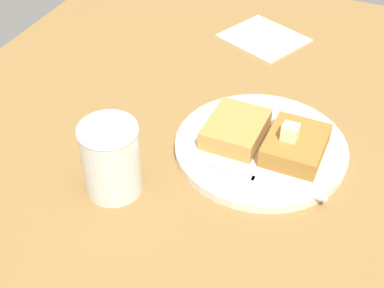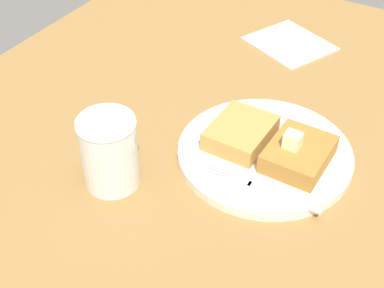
{
  "view_description": "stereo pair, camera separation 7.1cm",
  "coord_description": "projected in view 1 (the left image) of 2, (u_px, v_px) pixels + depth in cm",
  "views": [
    {
      "loc": [
        -13.31,
        58.98,
        52.71
      ],
      "look_at": [
        7.55,
        9.2,
        7.08
      ],
      "focal_mm": 50.0,
      "sensor_mm": 36.0,
      "label": 1
    },
    {
      "loc": [
        -19.63,
        55.84,
        52.71
      ],
      "look_at": [
        7.55,
        9.2,
        7.08
      ],
      "focal_mm": 50.0,
      "sensor_mm": 36.0,
      "label": 2
    }
  ],
  "objects": [
    {
      "name": "toast_slice_left",
      "position": [
        296.0,
        145.0,
        0.73
      ],
      "size": [
        7.92,
        9.81,
        2.78
      ],
      "primitive_type": "cube",
      "rotation": [
        0.0,
        0.0,
        -0.02
      ],
      "color": "#A7702E",
      "rests_on": "plate"
    },
    {
      "name": "syrup_jar",
      "position": [
        111.0,
        161.0,
        0.68
      ],
      "size": [
        7.64,
        7.64,
        10.17
      ],
      "color": "#56270D",
      "rests_on": "table_surface"
    },
    {
      "name": "fork",
      "position": [
        258.0,
        180.0,
        0.7
      ],
      "size": [
        16.02,
        2.24,
        0.36
      ],
      "color": "silver",
      "rests_on": "plate"
    },
    {
      "name": "table_surface",
      "position": [
        263.0,
        150.0,
        0.79
      ],
      "size": [
        105.67,
        105.67,
        2.58
      ],
      "primitive_type": "cube",
      "color": "olive",
      "rests_on": "ground"
    },
    {
      "name": "toast_slice_middle",
      "position": [
        236.0,
        129.0,
        0.76
      ],
      "size": [
        7.92,
        9.81,
        2.78
      ],
      "primitive_type": "cube",
      "rotation": [
        0.0,
        0.0,
        -0.02
      ],
      "color": "#BF8D45",
      "rests_on": "plate"
    },
    {
      "name": "plate",
      "position": [
        264.0,
        148.0,
        0.76
      ],
      "size": [
        24.5,
        24.5,
        1.33
      ],
      "color": "silver",
      "rests_on": "table_surface"
    },
    {
      "name": "butter_pat_primary",
      "position": [
        290.0,
        132.0,
        0.71
      ],
      "size": [
        2.24,
        2.03,
        2.2
      ],
      "primitive_type": "cube",
      "rotation": [
        0.0,
        0.0,
        3.12
      ],
      "color": "#F3E6B3",
      "rests_on": "toast_slice_left"
    },
    {
      "name": "napkin",
      "position": [
        264.0,
        38.0,
        1.01
      ],
      "size": [
        17.77,
        16.99,
        0.3
      ],
      "primitive_type": "cube",
      "rotation": [
        0.0,
        0.0,
        -0.43
      ],
      "color": "beige",
      "rests_on": "table_surface"
    }
  ]
}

